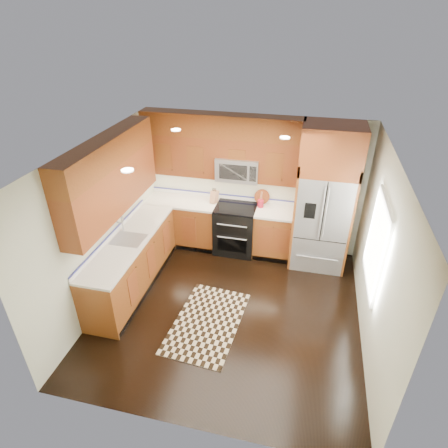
% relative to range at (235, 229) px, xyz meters
% --- Properties ---
extents(ground, '(4.00, 4.00, 0.00)m').
position_rel_range_xyz_m(ground, '(0.25, -1.67, -0.47)').
color(ground, black).
rests_on(ground, ground).
extents(wall_back, '(4.00, 0.02, 2.60)m').
position_rel_range_xyz_m(wall_back, '(0.25, 0.33, 0.83)').
color(wall_back, silver).
rests_on(wall_back, ground).
extents(wall_left, '(0.02, 4.00, 2.60)m').
position_rel_range_xyz_m(wall_left, '(-1.75, -1.67, 0.83)').
color(wall_left, silver).
rests_on(wall_left, ground).
extents(wall_right, '(0.02, 4.00, 2.60)m').
position_rel_range_xyz_m(wall_right, '(2.25, -1.67, 0.83)').
color(wall_right, silver).
rests_on(wall_right, ground).
extents(window, '(0.04, 1.10, 1.30)m').
position_rel_range_xyz_m(window, '(2.23, -1.47, 0.93)').
color(window, white).
rests_on(window, ground).
extents(base_cabinets, '(2.85, 3.00, 0.90)m').
position_rel_range_xyz_m(base_cabinets, '(-0.98, -0.77, -0.02)').
color(base_cabinets, brown).
rests_on(base_cabinets, ground).
extents(countertop, '(2.86, 3.01, 0.04)m').
position_rel_range_xyz_m(countertop, '(-0.84, -0.65, 0.45)').
color(countertop, white).
rests_on(countertop, base_cabinets).
extents(upper_cabinets, '(2.85, 3.00, 1.15)m').
position_rel_range_xyz_m(upper_cabinets, '(-0.90, -0.58, 1.56)').
color(upper_cabinets, brown).
rests_on(upper_cabinets, ground).
extents(range, '(0.76, 0.67, 0.95)m').
position_rel_range_xyz_m(range, '(0.00, 0.00, 0.00)').
color(range, black).
rests_on(range, ground).
extents(microwave, '(0.76, 0.40, 0.42)m').
position_rel_range_xyz_m(microwave, '(-0.00, 0.13, 1.19)').
color(microwave, '#B2B2B7').
rests_on(microwave, ground).
extents(refrigerator, '(0.98, 0.75, 2.60)m').
position_rel_range_xyz_m(refrigerator, '(1.55, -0.04, 0.83)').
color(refrigerator, '#B2B2B7').
rests_on(refrigerator, ground).
extents(sink_faucet, '(0.54, 0.44, 0.37)m').
position_rel_range_xyz_m(sink_faucet, '(-1.48, -1.44, 0.52)').
color(sink_faucet, '#B2B2B7').
rests_on(sink_faucet, countertop).
extents(rug, '(1.06, 1.65, 0.01)m').
position_rel_range_xyz_m(rug, '(-0.01, -2.03, -0.46)').
color(rug, black).
rests_on(rug, ground).
extents(knife_block, '(0.14, 0.17, 0.29)m').
position_rel_range_xyz_m(knife_block, '(-0.44, 0.11, 0.59)').
color(knife_block, '#AE7854').
rests_on(knife_block, countertop).
extents(utensil_crock, '(0.14, 0.14, 0.31)m').
position_rel_range_xyz_m(utensil_crock, '(0.44, 0.12, 0.58)').
color(utensil_crock, '#A9142A').
rests_on(utensil_crock, countertop).
extents(cutting_board, '(0.33, 0.33, 0.02)m').
position_rel_range_xyz_m(cutting_board, '(0.44, 0.27, 0.48)').
color(cutting_board, brown).
rests_on(cutting_board, countertop).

